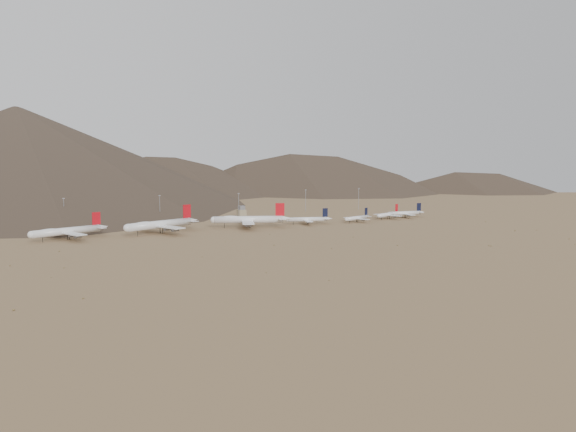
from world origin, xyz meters
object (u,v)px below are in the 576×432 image
narrowbody_b (357,218)px  control_tower (242,212)px  widebody_east (249,219)px  narrowbody_a (308,219)px  widebody_centre (160,224)px  widebody_west (67,231)px

narrowbody_b → control_tower: narrowbody_b is taller
widebody_east → narrowbody_a: widebody_east is taller
widebody_east → narrowbody_b: size_ratio=1.82×
widebody_centre → widebody_east: (79.70, -1.17, -0.10)m
widebody_east → narrowbody_b: (110.63, -10.27, -3.29)m
widebody_west → narrowbody_b: bearing=-22.4°
control_tower → widebody_centre: bearing=-142.7°
widebody_west → narrowbody_a: bearing=-21.1°
narrowbody_b → control_tower: (-80.70, 94.84, 1.08)m
widebody_west → control_tower: (181.81, 83.60, -1.32)m
widebody_west → control_tower: widebody_west is taller
narrowbody_b → narrowbody_a: bearing=154.4°
control_tower → narrowbody_b: bearing=-49.6°
widebody_centre → widebody_east: size_ratio=1.02×
narrowbody_a → control_tower: (-29.42, 88.06, 0.47)m
widebody_centre → control_tower: size_ratio=5.90×
widebody_centre → narrowbody_a: size_ratio=1.62×
narrowbody_a → narrowbody_b: 51.72m
widebody_centre → narrowbody_b: size_ratio=1.86×
widebody_centre → control_tower: (109.63, 83.40, -2.31)m
widebody_west → widebody_east: 151.89m
narrowbody_a → widebody_centre: bearing=-163.9°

